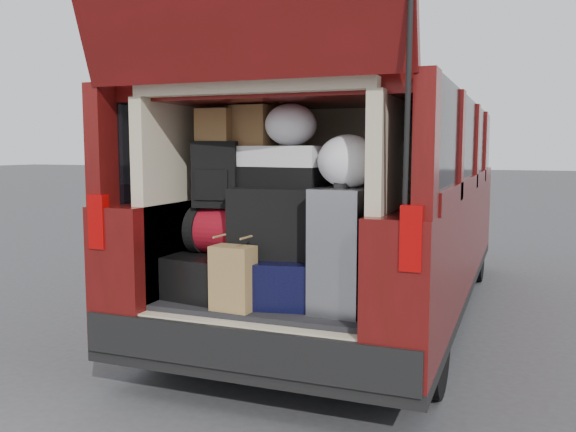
% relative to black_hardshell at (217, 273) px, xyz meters
% --- Properties ---
extents(ground, '(80.00, 80.00, 0.00)m').
position_rel_black_hardshell_xyz_m(ground, '(0.38, -0.15, -0.67)').
color(ground, '#39393B').
rests_on(ground, ground).
extents(minivan, '(1.90, 5.35, 2.77)m').
position_rel_black_hardshell_xyz_m(minivan, '(0.38, 1.70, 0.24)').
color(minivan, black).
rests_on(minivan, ground).
extents(load_floor, '(1.24, 1.05, 0.55)m').
position_rel_black_hardshell_xyz_m(load_floor, '(0.38, 0.12, -0.40)').
color(load_floor, black).
rests_on(load_floor, ground).
extents(black_hardshell, '(0.54, 0.68, 0.25)m').
position_rel_black_hardshell_xyz_m(black_hardshell, '(0.00, 0.00, 0.00)').
color(black_hardshell, black).
rests_on(black_hardshell, load_floor).
extents(navy_hardshell, '(0.58, 0.67, 0.26)m').
position_rel_black_hardshell_xyz_m(navy_hardshell, '(0.41, -0.01, 0.00)').
color(navy_hardshell, black).
rests_on(navy_hardshell, load_floor).
extents(silver_roller, '(0.31, 0.46, 0.66)m').
position_rel_black_hardshell_xyz_m(silver_roller, '(0.82, -0.07, 0.21)').
color(silver_roller, silver).
rests_on(silver_roller, load_floor).
extents(kraft_bag, '(0.24, 0.16, 0.35)m').
position_rel_black_hardshell_xyz_m(kraft_bag, '(0.26, -0.31, 0.05)').
color(kraft_bag, olive).
rests_on(kraft_bag, load_floor).
extents(red_duffel, '(0.44, 0.31, 0.28)m').
position_rel_black_hardshell_xyz_m(red_duffel, '(0.06, 0.01, 0.26)').
color(red_duffel, maroon).
rests_on(red_duffel, black_hardshell).
extents(black_soft_case, '(0.59, 0.41, 0.39)m').
position_rel_black_hardshell_xyz_m(black_soft_case, '(0.42, -0.01, 0.33)').
color(black_soft_case, black).
rests_on(black_soft_case, navy_hardshell).
extents(backpack, '(0.29, 0.19, 0.39)m').
position_rel_black_hardshell_xyz_m(backpack, '(0.01, -0.01, 0.60)').
color(backpack, black).
rests_on(backpack, red_duffel).
extents(twotone_duffel, '(0.56, 0.34, 0.24)m').
position_rel_black_hardshell_xyz_m(twotone_duffel, '(0.39, 0.06, 0.64)').
color(twotone_duffel, white).
rests_on(twotone_duffel, black_soft_case).
extents(grocery_sack_lower, '(0.21, 0.17, 0.19)m').
position_rel_black_hardshell_xyz_m(grocery_sack_lower, '(0.00, 0.00, 0.89)').
color(grocery_sack_lower, brown).
rests_on(grocery_sack_lower, backpack).
extents(grocery_sack_upper, '(0.25, 0.22, 0.24)m').
position_rel_black_hardshell_xyz_m(grocery_sack_upper, '(0.21, 0.08, 0.88)').
color(grocery_sack_upper, brown).
rests_on(grocery_sack_upper, twotone_duffel).
extents(plastic_bag_center, '(0.32, 0.30, 0.24)m').
position_rel_black_hardshell_xyz_m(plastic_bag_center, '(0.46, 0.03, 0.88)').
color(plastic_bag_center, white).
rests_on(plastic_bag_center, twotone_duffel).
extents(plastic_bag_right, '(0.34, 0.32, 0.28)m').
position_rel_black_hardshell_xyz_m(plastic_bag_right, '(0.83, -0.09, 0.68)').
color(plastic_bag_right, white).
rests_on(plastic_bag_right, silver_roller).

